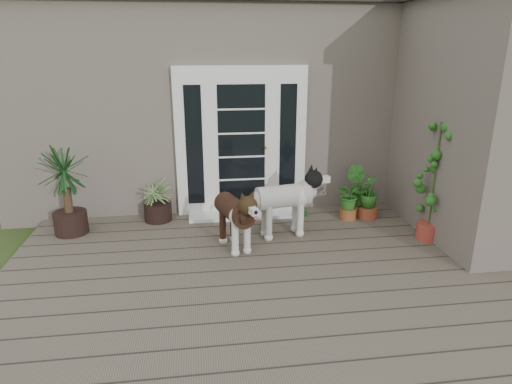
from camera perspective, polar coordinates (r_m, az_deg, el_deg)
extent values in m
cube|color=#6B5B4C|center=(4.91, 3.36, -11.99)|extent=(6.20, 4.60, 0.12)
cube|color=#665E54|center=(8.51, -2.01, 11.56)|extent=(7.40, 4.00, 3.10)
cube|color=#2D2826|center=(8.48, -2.14, 22.70)|extent=(7.60, 4.20, 0.20)
cube|color=#665E54|center=(6.53, 27.65, 7.54)|extent=(1.60, 2.40, 3.10)
cube|color=white|center=(6.53, -1.89, 6.40)|extent=(1.90, 0.14, 2.15)
cube|color=white|center=(6.64, -1.62, -2.86)|extent=(1.60, 0.40, 0.05)
imported|color=#235317|center=(6.59, 11.75, -1.34)|extent=(0.51, 0.51, 0.49)
imported|color=#20631C|center=(6.79, 12.71, -0.70)|extent=(0.50, 0.50, 0.53)
imported|color=#1C5A19|center=(6.72, 14.14, -1.15)|extent=(0.38, 0.38, 0.49)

